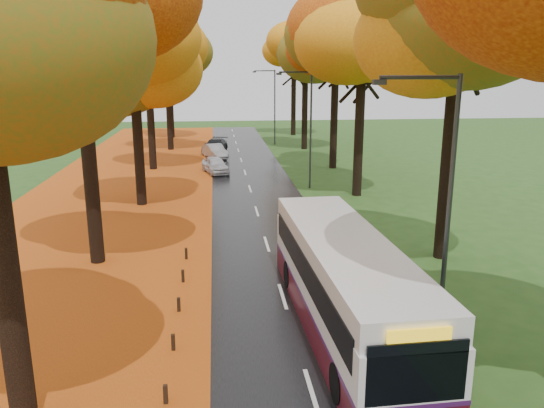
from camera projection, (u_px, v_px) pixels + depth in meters
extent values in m
cube|color=black|center=(255.00, 207.00, 31.91)|extent=(6.50, 90.00, 0.04)
cube|color=silver|center=(255.00, 207.00, 31.91)|extent=(0.12, 90.00, 0.01)
cube|color=#92430D|center=(102.00, 212.00, 30.98)|extent=(12.00, 90.00, 0.02)
cube|color=#D25015|center=(205.00, 208.00, 31.59)|extent=(0.90, 90.00, 0.01)
cylinder|color=black|center=(3.00, 253.00, 11.36)|extent=(0.60, 0.60, 8.58)
cylinder|color=black|center=(89.00, 157.00, 21.82)|extent=(0.60, 0.60, 9.15)
ellipsoid|color=orange|center=(76.00, 10.00, 20.40)|extent=(8.00, 8.00, 6.24)
cylinder|color=black|center=(138.00, 140.00, 31.66)|extent=(0.60, 0.60, 8.00)
ellipsoid|color=orange|center=(133.00, 53.00, 30.42)|extent=(9.20, 9.20, 7.18)
cylinder|color=black|center=(151.00, 117.00, 43.08)|extent=(0.60, 0.60, 8.58)
ellipsoid|color=orange|center=(147.00, 49.00, 41.75)|extent=(8.00, 8.00, 6.24)
cylinder|color=black|center=(169.00, 105.00, 53.67)|extent=(0.60, 0.60, 9.15)
ellipsoid|color=orange|center=(166.00, 46.00, 52.25)|extent=(9.20, 9.20, 7.18)
cylinder|color=black|center=(171.00, 104.00, 63.38)|extent=(0.60, 0.60, 8.00)
ellipsoid|color=orange|center=(169.00, 61.00, 62.14)|extent=(8.00, 8.00, 6.24)
cylinder|color=black|center=(448.00, 154.00, 22.40)|extent=(0.60, 0.60, 9.22)
ellipsoid|color=orange|center=(460.00, 10.00, 20.97)|extent=(8.20, 8.20, 6.40)
cylinder|color=black|center=(359.00, 133.00, 34.02)|extent=(0.60, 0.60, 8.19)
ellipsoid|color=orange|center=(362.00, 50.00, 32.75)|extent=(9.20, 9.20, 7.18)
cylinder|color=black|center=(334.00, 116.00, 43.65)|extent=(0.60, 0.60, 8.70)
ellipsoid|color=orange|center=(336.00, 47.00, 42.30)|extent=(8.20, 8.20, 6.40)
cylinder|color=black|center=(305.00, 104.00, 54.12)|extent=(0.60, 0.60, 9.22)
ellipsoid|color=orange|center=(306.00, 45.00, 52.69)|extent=(9.20, 9.20, 7.18)
cylinder|color=black|center=(293.00, 102.00, 65.87)|extent=(0.60, 0.60, 8.19)
ellipsoid|color=orange|center=(294.00, 59.00, 64.60)|extent=(8.20, 8.20, 6.40)
cube|color=black|center=(166.00, 395.00, 13.17)|extent=(0.11, 0.11, 0.52)
cube|color=black|center=(173.00, 342.00, 15.67)|extent=(0.11, 0.11, 0.52)
cube|color=black|center=(179.00, 305.00, 18.18)|extent=(0.11, 0.11, 0.52)
cube|color=black|center=(183.00, 276.00, 20.68)|extent=(0.11, 0.11, 0.52)
cube|color=black|center=(186.00, 254.00, 23.19)|extent=(0.11, 0.11, 0.52)
cylinder|color=#333538|center=(448.00, 219.00, 14.98)|extent=(0.14, 0.14, 8.00)
cylinder|color=#333538|center=(420.00, 77.00, 13.90)|extent=(2.20, 0.11, 0.11)
cube|color=#333538|center=(379.00, 82.00, 13.82)|extent=(0.35, 0.18, 0.14)
cylinder|color=#333538|center=(311.00, 131.00, 36.17)|extent=(0.14, 0.14, 8.00)
cylinder|color=#333538|center=(295.00, 72.00, 35.09)|extent=(2.20, 0.11, 0.11)
cube|color=#333538|center=(279.00, 74.00, 35.01)|extent=(0.35, 0.18, 0.14)
cylinder|color=#333538|center=(275.00, 108.00, 57.37)|extent=(0.14, 0.14, 8.00)
cylinder|color=#333538|center=(265.00, 71.00, 56.28)|extent=(2.20, 0.11, 0.11)
cube|color=#333538|center=(254.00, 72.00, 56.20)|extent=(0.35, 0.18, 0.14)
cube|color=#490B17|center=(343.00, 313.00, 16.99)|extent=(2.96, 11.39, 0.93)
cube|color=white|center=(344.00, 281.00, 16.71)|extent=(2.96, 11.39, 1.34)
cube|color=white|center=(346.00, 250.00, 16.46)|extent=(2.90, 11.17, 0.72)
cube|color=#3E164D|center=(344.00, 299.00, 16.86)|extent=(2.98, 11.42, 0.12)
cube|color=black|center=(345.00, 268.00, 16.61)|extent=(2.95, 10.49, 0.87)
cube|color=black|center=(417.00, 373.00, 11.26)|extent=(2.26, 0.14, 1.44)
cube|color=yellow|center=(420.00, 335.00, 11.04)|extent=(1.42, 0.11, 0.29)
cylinder|color=black|center=(340.00, 383.00, 13.13)|extent=(0.32, 1.04, 1.03)
cylinder|color=black|center=(429.00, 376.00, 13.45)|extent=(0.32, 1.04, 1.03)
cylinder|color=black|center=(289.00, 274.00, 20.08)|extent=(0.32, 1.04, 1.03)
cylinder|color=black|center=(349.00, 271.00, 20.39)|extent=(0.32, 1.04, 1.03)
imported|color=silver|center=(215.00, 165.00, 42.11)|extent=(2.47, 4.09, 1.30)
imported|color=gray|center=(215.00, 151.00, 49.05)|extent=(2.55, 4.16, 1.29)
imported|color=black|center=(215.00, 146.00, 52.66)|extent=(2.93, 4.81, 1.30)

